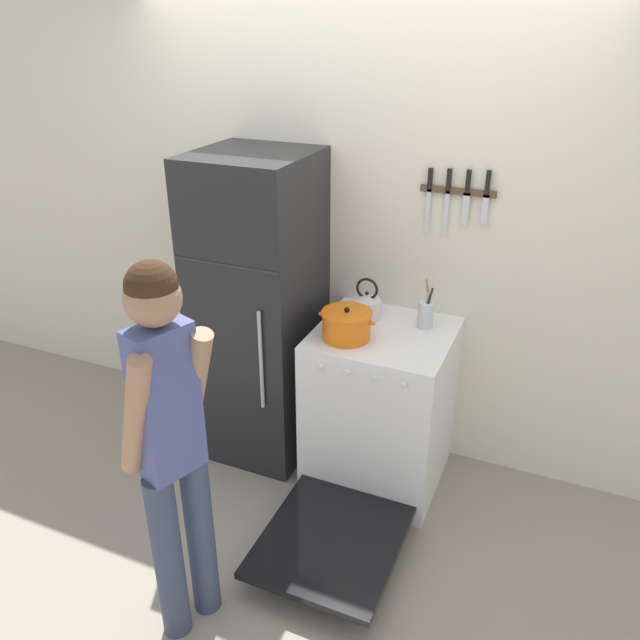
# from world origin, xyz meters

# --- Properties ---
(ground_plane) EXTENTS (14.00, 14.00, 0.00)m
(ground_plane) POSITION_xyz_m (0.00, 0.00, 0.00)
(ground_plane) COLOR gray
(wall_back) EXTENTS (10.00, 0.06, 2.55)m
(wall_back) POSITION_xyz_m (0.00, 0.03, 1.27)
(wall_back) COLOR silver
(wall_back) RESTS_ON ground_plane
(refrigerator) EXTENTS (0.60, 0.66, 1.77)m
(refrigerator) POSITION_xyz_m (-0.45, -0.32, 0.88)
(refrigerator) COLOR black
(refrigerator) RESTS_ON ground_plane
(stove_range) EXTENTS (0.70, 1.41, 0.91)m
(stove_range) POSITION_xyz_m (0.30, -0.38, 0.45)
(stove_range) COLOR white
(stove_range) RESTS_ON ground_plane
(dutch_oven_pot) EXTENTS (0.30, 0.26, 0.17)m
(dutch_oven_pot) POSITION_xyz_m (0.14, -0.47, 0.98)
(dutch_oven_pot) COLOR orange
(dutch_oven_pot) RESTS_ON stove_range
(tea_kettle) EXTENTS (0.20, 0.16, 0.23)m
(tea_kettle) POSITION_xyz_m (0.15, -0.20, 0.98)
(tea_kettle) COLOR silver
(tea_kettle) RESTS_ON stove_range
(utensil_jar) EXTENTS (0.08, 0.08, 0.27)m
(utensil_jar) POSITION_xyz_m (0.48, -0.20, 0.99)
(utensil_jar) COLOR silver
(utensil_jar) RESTS_ON stove_range
(person) EXTENTS (0.34, 0.40, 1.67)m
(person) POSITION_xyz_m (-0.14, -1.58, 0.95)
(person) COLOR #38425B
(person) RESTS_ON ground_plane
(wall_knife_strip) EXTENTS (0.38, 0.03, 0.35)m
(wall_knife_strip) POSITION_xyz_m (0.55, -0.02, 1.60)
(wall_knife_strip) COLOR brown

